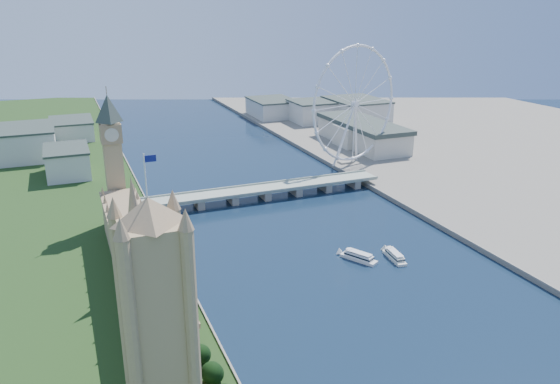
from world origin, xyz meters
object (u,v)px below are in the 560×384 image
victoria_tower (156,307)px  tour_boat_near (359,260)px  tour_boat_far (394,259)px  london_eye (355,104)px

victoria_tower → tour_boat_near: bearing=34.4°
tour_boat_far → tour_boat_near: bearing=167.9°
victoria_tower → tour_boat_near: 190.12m
victoria_tower → tour_boat_near: size_ratio=3.86×
victoria_tower → tour_boat_far: size_ratio=4.09×
london_eye → tour_boat_far: london_eye is taller
tour_boat_near → victoria_tower: bearing=-174.4°
victoria_tower → london_eye: 393.99m
tour_boat_near → tour_boat_far: size_ratio=1.06×
tour_boat_near → tour_boat_far: bearing=-47.3°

